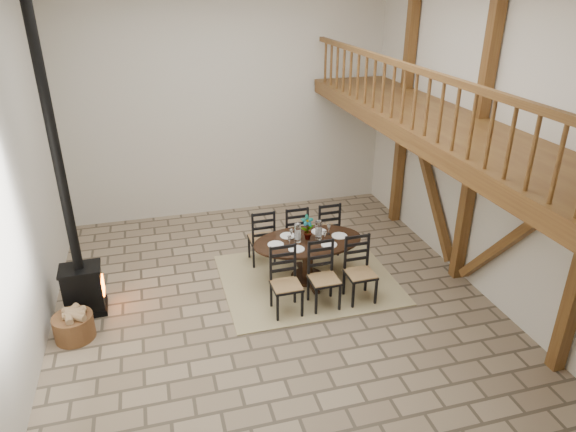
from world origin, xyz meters
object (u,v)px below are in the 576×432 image
object	(u,v)px
dining_table	(308,259)
log_stack	(80,306)
log_basket	(74,326)
wood_stove	(76,250)

from	to	relation	value
dining_table	log_stack	distance (m)	3.85
log_basket	log_stack	bearing A→B (deg)	89.37
dining_table	log_stack	size ratio (longest dim) A/B	5.70
wood_stove	log_stack	bearing A→B (deg)	164.18
dining_table	log_basket	bearing A→B (deg)	-171.46
wood_stove	log_basket	xyz separation A→B (m)	(-0.12, -0.66, -0.92)
dining_table	log_basket	size ratio (longest dim) A/B	3.69
log_basket	wood_stove	bearing A→B (deg)	80.02
log_basket	log_stack	world-z (taller)	log_basket
dining_table	log_stack	bearing A→B (deg)	178.37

